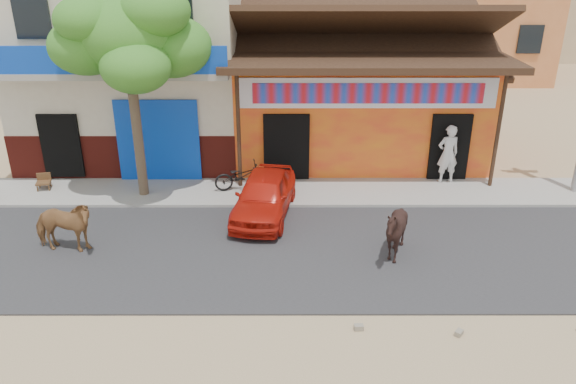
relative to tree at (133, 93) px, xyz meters
name	(u,v)px	position (x,y,z in m)	size (l,w,h in m)	color
ground	(306,316)	(4.60, -5.80, -3.12)	(120.00, 120.00, 0.00)	#9E825B
road	(303,252)	(4.60, -3.30, -3.10)	(60.00, 5.00, 0.04)	#28282B
sidewalk	(300,192)	(4.60, 0.20, -3.06)	(60.00, 2.00, 0.12)	gray
dance_club	(355,101)	(6.60, 4.20, -1.32)	(8.00, 6.00, 3.60)	orange
cafe_building	(136,52)	(-0.90, 4.20, 0.38)	(7.00, 6.00, 7.00)	beige
tree	(133,93)	(0.00, 0.00, 0.00)	(3.00, 3.00, 6.00)	#2D721E
cow_tan	(63,227)	(-1.11, -3.26, -2.41)	(0.72, 1.58, 1.33)	olive
cow_dark	(395,232)	(6.74, -3.58, -2.38)	(1.12, 1.26, 1.39)	black
red_car	(264,195)	(3.60, -1.27, -2.49)	(1.40, 3.48, 1.19)	red
scooter	(241,176)	(2.86, 0.32, -2.58)	(0.56, 1.60, 0.84)	black
pedestrian	(448,154)	(9.10, 0.90, -2.09)	(0.66, 0.44, 1.82)	silver
cafe_chair_left	(42,176)	(-3.07, 0.33, -2.57)	(0.40, 0.40, 0.86)	#4C3019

